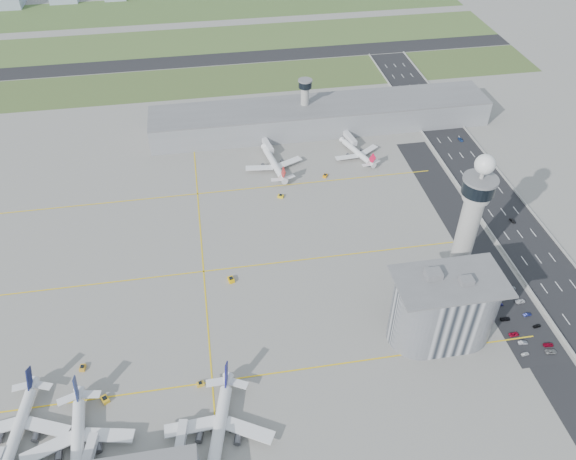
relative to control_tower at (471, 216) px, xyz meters
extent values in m
plane|color=gray|center=(-72.00, -8.00, -35.04)|extent=(1000.00, 1000.00, 0.00)
cube|color=#43582A|center=(-92.00, 217.00, -35.00)|extent=(480.00, 50.00, 0.08)
cube|color=#495E2C|center=(-92.00, 292.00, -35.00)|extent=(480.00, 60.00, 0.08)
cube|color=#4E6931|center=(-92.00, 372.00, -35.00)|extent=(480.00, 70.00, 0.08)
cube|color=black|center=(-92.00, 254.00, -34.98)|extent=(480.00, 22.00, 0.10)
cube|color=black|center=(43.00, -8.00, -34.99)|extent=(28.00, 500.00, 0.10)
cube|color=#9E9E99|center=(29.00, -8.00, -34.44)|extent=(0.60, 500.00, 1.20)
cube|color=black|center=(18.00, -18.00, -35.00)|extent=(18.00, 260.00, 0.08)
cube|color=black|center=(16.00, -30.00, -34.99)|extent=(20.00, 44.00, 0.10)
cube|color=yellow|center=(-112.00, -38.00, -35.04)|extent=(260.00, 0.60, 0.01)
cube|color=yellow|center=(-112.00, 22.00, -35.04)|extent=(260.00, 0.60, 0.01)
cube|color=yellow|center=(-112.00, 82.00, -35.04)|extent=(260.00, 0.60, 0.01)
cube|color=yellow|center=(-112.00, 22.00, -35.04)|extent=(0.60, 260.00, 0.01)
cylinder|color=#ADAAA5|center=(0.00, 0.00, -11.04)|extent=(8.40, 8.40, 48.00)
cylinder|color=#ADAAA5|center=(0.00, 0.00, 10.96)|extent=(11.00, 11.00, 4.00)
cylinder|color=black|center=(0.00, 0.00, 14.96)|extent=(13.00, 13.00, 6.00)
cylinder|color=slate|center=(0.00, 0.00, 18.46)|extent=(14.00, 14.00, 1.00)
cylinder|color=#ADAAA5|center=(0.00, 0.00, 20.96)|extent=(1.60, 1.60, 5.00)
sphere|color=white|center=(0.00, 0.00, 25.46)|extent=(8.00, 8.00, 8.00)
cylinder|color=#ADAAA5|center=(-42.00, 142.00, -21.04)|extent=(5.00, 5.00, 28.00)
cylinder|color=black|center=(-42.00, 142.00, -6.04)|extent=(8.00, 8.00, 4.00)
cylinder|color=slate|center=(-42.00, 142.00, -3.54)|extent=(8.60, 8.60, 0.80)
cube|color=#B2B2B7|center=(-20.00, -30.00, -20.04)|extent=(18.00, 24.00, 30.00)
cylinder|color=#B2B2B7|center=(-29.00, -30.00, -20.04)|extent=(24.00, 24.00, 30.00)
cylinder|color=#B2B2B7|center=(-11.00, -30.00, -20.04)|extent=(24.00, 24.00, 30.00)
cube|color=slate|center=(-20.00, -30.00, -4.64)|extent=(42.00, 24.00, 0.80)
cube|color=slate|center=(-26.00, -27.00, -3.04)|extent=(6.00, 5.00, 3.00)
cube|color=slate|center=(-15.00, -32.00, -3.34)|extent=(5.00, 4.00, 2.40)
cube|color=gray|center=(-32.00, 140.00, -27.54)|extent=(210.00, 32.00, 15.00)
cube|color=slate|center=(-32.00, 140.00, -19.64)|extent=(210.00, 32.00, 0.80)
imported|color=white|center=(10.20, -46.01, -34.47)|extent=(3.49, 1.78, 1.14)
imported|color=#9999A2|center=(12.00, -40.71, -34.42)|extent=(3.88, 1.67, 1.24)
imported|color=#B30B2B|center=(10.46, -36.14, -34.46)|extent=(4.27, 2.11, 1.16)
imported|color=black|center=(10.65, -27.97, -34.43)|extent=(4.23, 1.79, 1.22)
imported|color=navy|center=(11.94, -19.98, -34.48)|extent=(3.41, 1.63, 1.12)
imported|color=silver|center=(11.41, -15.45, -34.47)|extent=(3.63, 1.78, 1.15)
imported|color=gray|center=(20.74, -46.72, -34.42)|extent=(4.70, 2.62, 1.24)
imported|color=maroon|center=(21.52, -43.39, -34.43)|extent=(4.30, 1.98, 1.22)
imported|color=black|center=(21.83, -33.67, -34.45)|extent=(3.63, 1.93, 1.18)
imported|color=navy|center=(20.94, -27.27, -34.46)|extent=(3.62, 1.53, 1.16)
imported|color=silver|center=(21.69, -19.79, -34.43)|extent=(4.48, 2.24, 1.22)
imported|color=#8F959C|center=(21.28, -11.74, -34.39)|extent=(4.51, 1.84, 1.31)
imported|color=black|center=(43.81, 31.64, -34.40)|extent=(2.00, 4.05, 1.28)
imported|color=navy|center=(49.10, 109.90, -34.43)|extent=(2.42, 4.59, 1.23)
imported|color=#909DAA|center=(35.31, 170.16, -34.47)|extent=(1.47, 3.41, 1.15)
camera|label=1|loc=(-104.54, -164.42, 145.54)|focal=35.00mm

